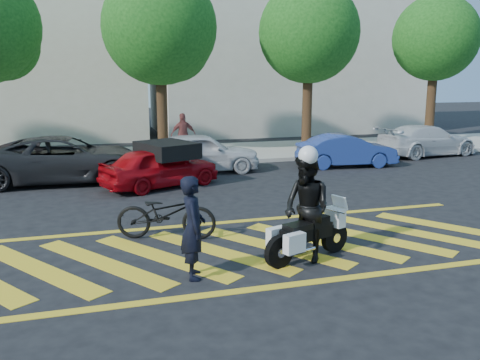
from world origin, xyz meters
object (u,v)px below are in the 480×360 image
object	(u,v)px
red_convertible	(160,167)
parked_mid_right	(201,152)
bicycle	(166,213)
parked_mid_left	(65,159)
officer_moto	(307,208)
officer_bike	(193,227)
parked_right	(347,151)
parked_far_right	(427,140)
police_motorcycle	(307,235)

from	to	relation	value
red_convertible	parked_mid_right	bearing A→B (deg)	-62.25
bicycle	parked_mid_left	world-z (taller)	parked_mid_left
parked_mid_left	parked_mid_right	bearing A→B (deg)	-80.76
bicycle	officer_moto	world-z (taller)	officer_moto
parked_mid_left	officer_moto	bearing A→B (deg)	-149.15
officer_bike	parked_right	world-z (taller)	officer_bike
officer_bike	officer_moto	distance (m)	2.18
officer_moto	parked_mid_left	world-z (taller)	officer_moto
officer_bike	parked_far_right	distance (m)	15.94
officer_moto	red_convertible	bearing A→B (deg)	173.78
red_convertible	parked_right	distance (m)	7.38
red_convertible	parked_mid_right	size ratio (longest dim) A/B	0.90
bicycle	police_motorcycle	size ratio (longest dim) A/B	1.08
officer_bike	officer_moto	bearing A→B (deg)	-77.84
parked_mid_right	officer_bike	bearing A→B (deg)	171.59
police_motorcycle	officer_bike	bearing A→B (deg)	165.55
police_motorcycle	parked_mid_right	world-z (taller)	parked_mid_right
bicycle	police_motorcycle	world-z (taller)	bicycle
officer_moto	parked_mid_left	bearing A→B (deg)	-172.40
police_motorcycle	red_convertible	size ratio (longest dim) A/B	0.52
parked_right	officer_bike	bearing A→B (deg)	145.30
red_convertible	parked_right	bearing A→B (deg)	-100.13
officer_bike	parked_far_right	world-z (taller)	officer_bike
officer_bike	parked_right	distance (m)	11.73
officer_bike	officer_moto	world-z (taller)	officer_moto
bicycle	parked_far_right	size ratio (longest dim) A/B	0.46
officer_moto	parked_right	size ratio (longest dim) A/B	0.54
bicycle	parked_right	bearing A→B (deg)	-30.72
officer_bike	parked_mid_right	world-z (taller)	officer_bike
bicycle	police_motorcycle	bearing A→B (deg)	-112.21
parked_right	parked_mid_left	bearing A→B (deg)	95.84
red_convertible	officer_bike	bearing A→B (deg)	154.02
parked_mid_left	parked_far_right	distance (m)	14.61
parked_mid_left	parked_far_right	size ratio (longest dim) A/B	1.19
bicycle	red_convertible	size ratio (longest dim) A/B	0.57
parked_far_right	parked_mid_right	bearing A→B (deg)	88.19
officer_bike	parked_right	bearing A→B (deg)	-34.36
parked_mid_left	officer_bike	bearing A→B (deg)	-161.84
bicycle	parked_mid_right	xyz separation A→B (m)	(2.29, 7.18, 0.15)
officer_bike	parked_mid_left	world-z (taller)	officer_bike
police_motorcycle	parked_mid_left	size ratio (longest dim) A/B	0.36
parked_mid_left	parked_right	xyz separation A→B (m)	(10.02, 0.00, -0.14)
parked_far_right	parked_right	bearing A→B (deg)	100.14
officer_moto	bicycle	bearing A→B (deg)	-150.84
parked_mid_left	parked_right	size ratio (longest dim) A/B	1.45
parked_mid_right	parked_far_right	world-z (taller)	parked_mid_right
officer_moto	parked_mid_right	distance (m)	9.18
officer_bike	red_convertible	xyz separation A→B (m)	(0.42, 7.31, -0.26)
officer_bike	bicycle	distance (m)	2.25
red_convertible	police_motorcycle	bearing A→B (deg)	171.28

